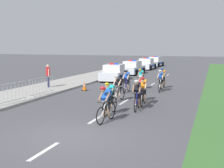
# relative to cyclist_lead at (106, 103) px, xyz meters

# --- Properties ---
(ground_plane) EXTENTS (160.00, 160.00, 0.00)m
(ground_plane) POSITION_rel_cyclist_lead_xyz_m (-0.56, -2.14, -0.79)
(ground_plane) COLOR #4C4C51
(sidewalk_slab) EXTENTS (3.79, 60.00, 0.12)m
(sidewalk_slab) POSITION_rel_cyclist_lead_xyz_m (-7.37, 11.86, -0.73)
(sidewalk_slab) COLOR #A3A099
(sidewalk_slab) RESTS_ON ground
(kerb_edge) EXTENTS (0.16, 60.00, 0.13)m
(kerb_edge) POSITION_rel_cyclist_lead_xyz_m (-5.56, 11.86, -0.72)
(kerb_edge) COLOR #9E9E99
(kerb_edge) RESTS_ON ground
(lane_markings_centre) EXTENTS (0.14, 25.60, 0.01)m
(lane_markings_centre) POSITION_rel_cyclist_lead_xyz_m (-0.56, 8.25, -0.78)
(lane_markings_centre) COLOR white
(lane_markings_centre) RESTS_ON ground
(cyclist_lead) EXTENTS (0.45, 1.72, 1.56)m
(cyclist_lead) POSITION_rel_cyclist_lead_xyz_m (0.00, 0.00, 0.00)
(cyclist_lead) COLOR black
(cyclist_lead) RESTS_ON ground
(cyclist_second) EXTENTS (0.42, 1.72, 1.56)m
(cyclist_second) POSITION_rel_cyclist_lead_xyz_m (-0.30, 1.23, 0.00)
(cyclist_second) COLOR black
(cyclist_second) RESTS_ON ground
(cyclist_third) EXTENTS (0.45, 1.72, 1.56)m
(cyclist_third) POSITION_rel_cyclist_lead_xyz_m (0.65, 2.57, 0.00)
(cyclist_third) COLOR black
(cyclist_third) RESTS_ON ground
(cyclist_fourth) EXTENTS (0.44, 1.72, 1.56)m
(cyclist_fourth) POSITION_rel_cyclist_lead_xyz_m (0.65, 3.83, 0.00)
(cyclist_fourth) COLOR black
(cyclist_fourth) RESTS_ON ground
(cyclist_fifth) EXTENTS (0.45, 1.72, 1.56)m
(cyclist_fifth) POSITION_rel_cyclist_lead_xyz_m (-0.95, 4.39, 0.00)
(cyclist_fifth) COLOR black
(cyclist_fifth) RESTS_ON ground
(cyclist_sixth) EXTENTS (0.45, 1.72, 1.56)m
(cyclist_sixth) POSITION_rel_cyclist_lead_xyz_m (0.31, 4.75, 0.00)
(cyclist_sixth) COLOR black
(cyclist_sixth) RESTS_ON ground
(cyclist_seventh) EXTENTS (0.42, 1.72, 1.56)m
(cyclist_seventh) POSITION_rel_cyclist_lead_xyz_m (-1.41, 7.56, 0.00)
(cyclist_seventh) COLOR black
(cyclist_seventh) RESTS_ON ground
(cyclist_eighth) EXTENTS (0.42, 1.72, 1.56)m
(cyclist_eighth) POSITION_rel_cyclist_lead_xyz_m (0.72, 8.68, 0.00)
(cyclist_eighth) COLOR black
(cyclist_eighth) RESTS_ON ground
(cyclist_ninth) EXTENTS (0.42, 1.72, 1.56)m
(cyclist_ninth) POSITION_rel_cyclist_lead_xyz_m (0.60, 10.20, 0.00)
(cyclist_ninth) COLOR black
(cyclist_ninth) RESTS_ON ground
(cyclist_tenth) EXTENTS (0.42, 1.72, 1.56)m
(cyclist_tenth) POSITION_rel_cyclist_lead_xyz_m (-0.83, 9.22, 0.00)
(cyclist_tenth) COLOR black
(cyclist_tenth) RESTS_ON ground
(police_car_nearest) EXTENTS (2.31, 4.55, 1.59)m
(police_car_nearest) POSITION_rel_cyclist_lead_xyz_m (-4.43, 13.56, -0.11)
(police_car_nearest) COLOR silver
(police_car_nearest) RESTS_ON ground
(police_car_second) EXTENTS (2.14, 4.47, 1.59)m
(police_car_second) POSITION_rel_cyclist_lead_xyz_m (-4.43, 19.75, -0.11)
(police_car_second) COLOR silver
(police_car_second) RESTS_ON ground
(police_car_third) EXTENTS (2.06, 4.43, 1.59)m
(police_car_third) POSITION_rel_cyclist_lead_xyz_m (-4.43, 26.67, -0.11)
(police_car_third) COLOR white
(police_car_third) RESTS_ON ground
(police_car_furthest) EXTENTS (2.17, 4.49, 1.59)m
(police_car_furthest) POSITION_rel_cyclist_lead_xyz_m (-4.43, 32.54, -0.11)
(police_car_furthest) COLOR silver
(police_car_furthest) RESTS_ON ground
(crowd_barrier_front) EXTENTS (0.66, 2.32, 1.07)m
(crowd_barrier_front) POSITION_rel_cyclist_lead_xyz_m (-5.96, 1.40, -0.14)
(crowd_barrier_front) COLOR #B7BABF
(crowd_barrier_front) RESTS_ON sidewalk_slab
(crowd_barrier_middle) EXTENTS (0.64, 2.32, 1.07)m
(crowd_barrier_middle) POSITION_rel_cyclist_lead_xyz_m (-5.87, 4.13, -0.14)
(crowd_barrier_middle) COLOR #B7BABF
(crowd_barrier_middle) RESTS_ON sidewalk_slab
(traffic_cone_near) EXTENTS (0.36, 0.36, 0.64)m
(traffic_cone_near) POSITION_rel_cyclist_lead_xyz_m (-4.42, 7.20, -0.48)
(traffic_cone_near) COLOR black
(traffic_cone_near) RESTS_ON ground
(spectator_closest) EXTENTS (0.43, 0.42, 1.68)m
(spectator_closest) POSITION_rel_cyclist_lead_xyz_m (-7.33, 7.11, 0.30)
(spectator_closest) COLOR #23284C
(spectator_closest) RESTS_ON sidewalk_slab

